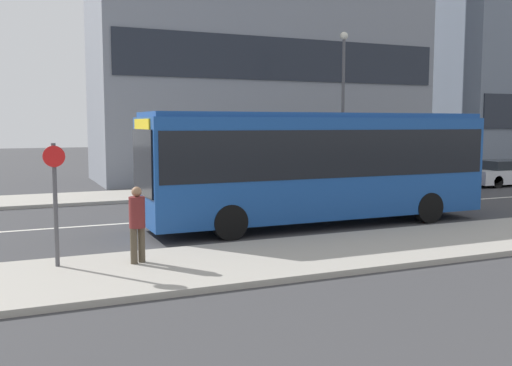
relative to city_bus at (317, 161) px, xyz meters
The scene contains 10 objects.
ground_plane 3.83m from the city_bus, 131.44° to the left, with size 120.00×120.00×0.00m, color #3A3A3D.
sidewalk_near 4.76m from the city_bus, 119.93° to the right, with size 44.00×3.50×0.13m.
sidewalk_far 9.18m from the city_bus, 104.03° to the left, with size 44.00×3.50×0.13m.
lane_centerline 3.83m from the city_bus, 131.44° to the left, with size 41.80×0.16×0.01m.
city_bus is the anchor object (origin of this frame).
parked_car_0 10.93m from the city_bus, 32.18° to the left, with size 4.22×1.81×1.43m.
parked_car_1 15.50m from the city_bus, 23.10° to the left, with size 4.42×1.87×1.27m.
pedestrian_near_stop 7.04m from the city_bus, 152.40° to the right, with size 0.34×0.34×1.64m.
bus_stop_sign 8.31m from the city_bus, 159.81° to the right, with size 0.44×0.12×2.57m.
street_lamp 9.69m from the city_bus, 53.48° to the left, with size 0.36×0.36×7.12m.
Camera 1 is at (-6.43, -17.67, 3.10)m, focal length 40.00 mm.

